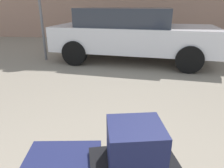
% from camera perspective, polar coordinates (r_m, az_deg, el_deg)
% --- Properties ---
extents(duffel_bag_navy_topmost_pile, '(0.38, 0.36, 0.27)m').
position_cam_1_polar(duffel_bag_navy_topmost_pile, '(1.33, 6.36, -16.21)').
color(duffel_bag_navy_topmost_pile, '#191E47').
rests_on(duffel_bag_navy_topmost_pile, suitcase_black_stacked_top).
extents(parked_car, '(4.50, 2.37, 1.42)m').
position_cam_1_polar(parked_car, '(5.92, 5.41, 13.73)').
color(parked_car, silver).
rests_on(parked_car, ground_plane).
extents(bollard_kerb_near, '(0.23, 0.23, 0.60)m').
position_cam_1_polar(bollard_kerb_near, '(7.78, 21.83, 10.72)').
color(bollard_kerb_near, '#383838').
rests_on(bollard_kerb_near, ground_plane).
extents(no_parking_sign, '(0.50, 0.07, 2.24)m').
position_cam_1_polar(no_parking_sign, '(6.20, -19.10, 18.93)').
color(no_parking_sign, slate).
rests_on(no_parking_sign, ground_plane).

